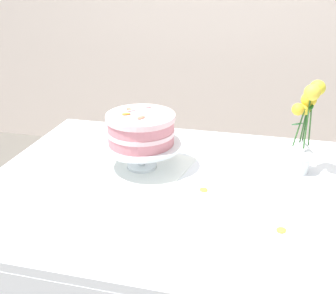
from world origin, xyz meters
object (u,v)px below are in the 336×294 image
(dining_table, at_px, (186,209))
(flower_vase, at_px, (305,131))
(layer_cake, at_px, (141,129))
(cake_stand, at_px, (141,147))

(dining_table, relative_size, flower_vase, 4.12)
(layer_cake, xyz_separation_m, flower_vase, (0.56, 0.10, 0.00))
(dining_table, bearing_deg, flower_vase, 28.09)
(cake_stand, distance_m, layer_cake, 0.07)
(cake_stand, bearing_deg, flower_vase, 10.15)
(cake_stand, xyz_separation_m, flower_vase, (0.56, 0.10, 0.08))
(flower_vase, bearing_deg, cake_stand, -169.85)
(layer_cake, bearing_deg, cake_stand, -31.35)
(cake_stand, distance_m, flower_vase, 0.58)
(dining_table, bearing_deg, layer_cake, 152.10)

